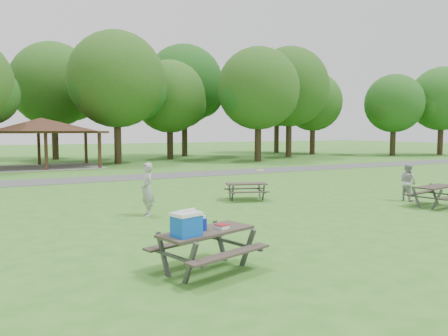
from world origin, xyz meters
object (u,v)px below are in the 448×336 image
at_px(picnic_table_near, 200,234).
at_px(picnic_table_middle, 246,187).
at_px(frisbee_thrower, 147,189).
at_px(frisbee_catcher, 408,182).

relative_size(picnic_table_near, picnic_table_middle, 1.20).
bearing_deg(picnic_table_near, frisbee_thrower, 81.66).
distance_m(picnic_table_near, picnic_table_middle, 9.23).
relative_size(picnic_table_near, frisbee_thrower, 1.33).
bearing_deg(picnic_table_middle, frisbee_thrower, -164.13).
distance_m(picnic_table_middle, frisbee_catcher, 6.49).
height_order(picnic_table_near, frisbee_thrower, frisbee_thrower).
distance_m(picnic_table_near, frisbee_thrower, 6.19).
bearing_deg(frisbee_thrower, picnic_table_middle, 106.30).
relative_size(picnic_table_middle, frisbee_thrower, 1.11).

